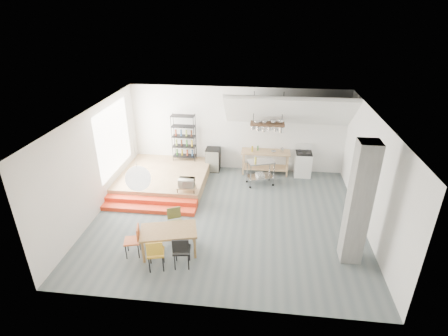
# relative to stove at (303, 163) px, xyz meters

# --- Properties ---
(floor) EXTENTS (8.00, 8.00, 0.00)m
(floor) POSITION_rel_stove_xyz_m (-2.50, -3.16, -0.48)
(floor) COLOR #515C5E
(floor) RESTS_ON ground
(wall_back) EXTENTS (8.00, 0.04, 3.20)m
(wall_back) POSITION_rel_stove_xyz_m (-2.50, 0.34, 1.12)
(wall_back) COLOR silver
(wall_back) RESTS_ON ground
(wall_left) EXTENTS (0.04, 7.00, 3.20)m
(wall_left) POSITION_rel_stove_xyz_m (-6.50, -3.16, 1.12)
(wall_left) COLOR silver
(wall_left) RESTS_ON ground
(wall_right) EXTENTS (0.04, 7.00, 3.20)m
(wall_right) POSITION_rel_stove_xyz_m (1.50, -3.16, 1.12)
(wall_right) COLOR silver
(wall_right) RESTS_ON ground
(ceiling) EXTENTS (8.00, 7.00, 0.02)m
(ceiling) POSITION_rel_stove_xyz_m (-2.50, -3.16, 2.72)
(ceiling) COLOR white
(ceiling) RESTS_ON wall_back
(slope_ceiling) EXTENTS (4.40, 1.44, 1.32)m
(slope_ceiling) POSITION_rel_stove_xyz_m (-0.70, -0.26, 2.07)
(slope_ceiling) COLOR white
(slope_ceiling) RESTS_ON wall_back
(window_pane) EXTENTS (0.02, 2.50, 2.20)m
(window_pane) POSITION_rel_stove_xyz_m (-6.48, -1.66, 1.32)
(window_pane) COLOR white
(window_pane) RESTS_ON wall_left
(platform) EXTENTS (3.00, 3.00, 0.40)m
(platform) POSITION_rel_stove_xyz_m (-5.00, -1.16, -0.28)
(platform) COLOR #9D784E
(platform) RESTS_ON ground
(step_lower) EXTENTS (3.00, 0.35, 0.13)m
(step_lower) POSITION_rel_stove_xyz_m (-5.00, -3.11, -0.41)
(step_lower) COLOR red
(step_lower) RESTS_ON ground
(step_upper) EXTENTS (3.00, 0.35, 0.27)m
(step_upper) POSITION_rel_stove_xyz_m (-5.00, -2.76, -0.35)
(step_upper) COLOR red
(step_upper) RESTS_ON ground
(concrete_column) EXTENTS (0.50, 0.50, 3.20)m
(concrete_column) POSITION_rel_stove_xyz_m (0.80, -4.66, 1.12)
(concrete_column) COLOR slate
(concrete_column) RESTS_ON ground
(kitchen_counter) EXTENTS (1.80, 0.60, 0.91)m
(kitchen_counter) POSITION_rel_stove_xyz_m (-1.40, -0.01, 0.15)
(kitchen_counter) COLOR #9D784E
(kitchen_counter) RESTS_ON ground
(stove) EXTENTS (0.60, 0.60, 1.18)m
(stove) POSITION_rel_stove_xyz_m (0.00, 0.00, 0.00)
(stove) COLOR white
(stove) RESTS_ON ground
(pot_rack) EXTENTS (1.20, 0.50, 1.43)m
(pot_rack) POSITION_rel_stove_xyz_m (-1.37, -0.23, 1.50)
(pot_rack) COLOR #3D2918
(pot_rack) RESTS_ON ceiling
(wire_shelving) EXTENTS (0.88, 0.38, 1.80)m
(wire_shelving) POSITION_rel_stove_xyz_m (-4.50, 0.04, 0.85)
(wire_shelving) COLOR black
(wire_shelving) RESTS_ON platform
(microwave_shelf) EXTENTS (0.60, 0.40, 0.16)m
(microwave_shelf) POSITION_rel_stove_xyz_m (-3.90, -2.41, 0.07)
(microwave_shelf) COLOR #9D784E
(microwave_shelf) RESTS_ON platform
(paper_lantern) EXTENTS (0.60, 0.60, 0.60)m
(paper_lantern) POSITION_rel_stove_xyz_m (-4.40, -5.10, 1.72)
(paper_lantern) COLOR white
(paper_lantern) RESTS_ON ceiling
(dining_table) EXTENTS (1.58, 1.13, 0.68)m
(dining_table) POSITION_rel_stove_xyz_m (-3.82, -4.95, 0.12)
(dining_table) COLOR brown
(dining_table) RESTS_ON ground
(chair_mustard) EXTENTS (0.49, 0.49, 0.89)m
(chair_mustard) POSITION_rel_stove_xyz_m (-3.96, -5.66, 0.05)
(chair_mustard) COLOR #B7881F
(chair_mustard) RESTS_ON ground
(chair_black) EXTENTS (0.47, 0.47, 0.91)m
(chair_black) POSITION_rel_stove_xyz_m (-3.37, -5.51, 0.06)
(chair_black) COLOR black
(chair_black) RESTS_ON ground
(chair_olive) EXTENTS (0.53, 0.53, 0.87)m
(chair_olive) POSITION_rel_stove_xyz_m (-3.82, -4.28, 0.04)
(chair_olive) COLOR brown
(chair_olive) RESTS_ON ground
(chair_red) EXTENTS (0.47, 0.47, 0.85)m
(chair_red) POSITION_rel_stove_xyz_m (-4.66, -5.16, 0.03)
(chair_red) COLOR #C74E1C
(chair_red) RESTS_ON ground
(rolling_cart) EXTENTS (1.03, 0.78, 0.91)m
(rolling_cart) POSITION_rel_stove_xyz_m (-1.56, -0.92, 0.11)
(rolling_cart) COLOR silver
(rolling_cart) RESTS_ON ground
(mini_fridge) EXTENTS (0.53, 0.53, 0.90)m
(mini_fridge) POSITION_rel_stove_xyz_m (-3.40, 0.04, -0.03)
(mini_fridge) COLOR black
(mini_fridge) RESTS_ON ground
(microwave) EXTENTS (0.51, 0.36, 0.28)m
(microwave) POSITION_rel_stove_xyz_m (-3.90, -2.41, 0.22)
(microwave) COLOR beige
(microwave) RESTS_ON microwave_shelf
(bowl) EXTENTS (0.23, 0.23, 0.05)m
(bowl) POSITION_rel_stove_xyz_m (-1.11, -0.06, 0.45)
(bowl) COLOR silver
(bowl) RESTS_ON kitchen_counter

